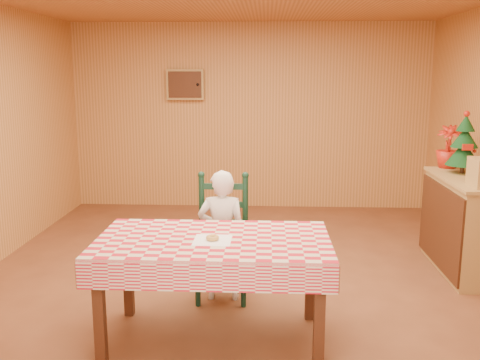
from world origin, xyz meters
name	(u,v)px	position (x,y,z in m)	size (l,w,h in m)	color
ground	(239,286)	(0.00, 0.00, 0.00)	(6.00, 6.00, 0.00)	brown
cabin_walls	(241,82)	(0.00, 0.53, 1.83)	(5.10, 6.05, 2.65)	#C38746
dining_table	(213,249)	(-0.13, -0.99, 0.69)	(1.66, 0.96, 0.77)	#472412
ladder_chair	(223,240)	(-0.13, -0.20, 0.50)	(0.44, 0.40, 1.08)	black
seated_child	(222,235)	(-0.13, -0.26, 0.56)	(0.41, 0.27, 1.12)	silver
napkin	(213,240)	(-0.13, -1.04, 0.77)	(0.26, 0.26, 0.00)	white
donut	(213,238)	(-0.13, -1.04, 0.79)	(0.09, 0.09, 0.03)	#BD9144
shelf_unit	(466,225)	(2.18, 0.51, 0.47)	(0.54, 1.24, 0.93)	tan
christmas_tree	(464,145)	(2.19, 0.76, 1.21)	(0.34, 0.34, 0.62)	#472412
flower_arrangement	(448,147)	(2.14, 1.06, 1.15)	(0.25, 0.25, 0.45)	#B11E10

